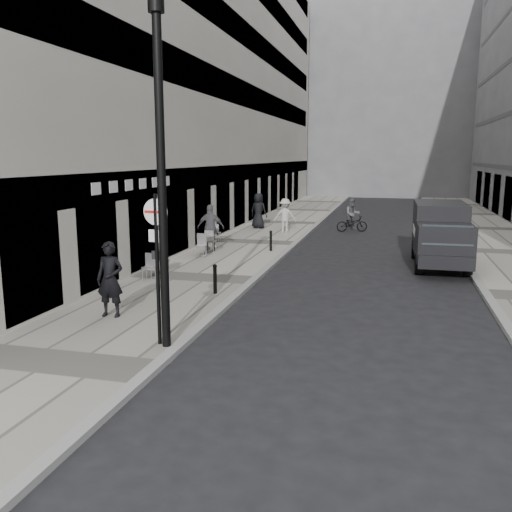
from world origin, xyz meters
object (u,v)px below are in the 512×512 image
at_px(sign_post, 157,249).
at_px(lamppost, 161,158).
at_px(panel_van, 440,231).
at_px(cyclist, 352,219).
at_px(walking_man, 110,279).

xyz_separation_m(sign_post, lamppost, (0.19, -0.09, 1.83)).
bearing_deg(panel_van, cyclist, 113.72).
height_order(sign_post, cyclist, sign_post).
height_order(walking_man, sign_post, sign_post).
distance_m(sign_post, panel_van, 12.45).
xyz_separation_m(walking_man, lamppost, (2.17, -1.64, 2.92)).
bearing_deg(lamppost, panel_van, 60.01).
relative_size(lamppost, panel_van, 1.41).
xyz_separation_m(panel_van, cyclist, (-3.82, 8.56, -0.60)).
distance_m(walking_man, lamppost, 4.00).
height_order(walking_man, cyclist, walking_man).
distance_m(sign_post, lamppost, 1.84).
distance_m(lamppost, panel_van, 12.69).
bearing_deg(lamppost, walking_man, 142.93).
height_order(lamppost, cyclist, lamppost).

